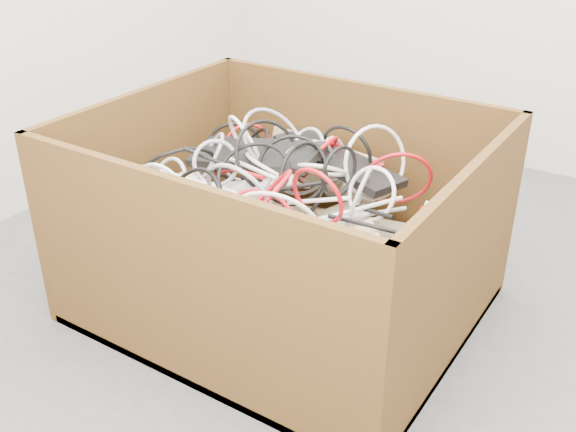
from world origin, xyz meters
The scene contains 8 objects.
ground centered at (0.00, 0.00, 0.00)m, with size 3.00×3.00×0.00m, color #4A4A4C.
cardboard_box centered at (-0.30, 0.02, 0.16)m, with size 1.09×0.91×0.60m.
keyboard_pile centered at (-0.28, 0.03, 0.28)m, with size 0.90×0.84×0.39m.
mice_scatter centered at (-0.30, -0.03, 0.35)m, with size 0.86×0.61×0.17m.
power_strip_left centered at (-0.47, -0.02, 0.35)m, with size 0.29×0.05×0.04m, color silver.
power_strip_right centered at (-0.42, -0.10, 0.32)m, with size 0.29×0.06×0.04m, color silver.
vga_plug centered at (-0.06, -0.11, 0.35)m, with size 0.04×0.04×0.02m, color #0C30BE.
cable_tangle centered at (-0.35, 0.02, 0.40)m, with size 0.91×0.78×0.41m.
Camera 1 is at (0.67, -1.43, 1.22)m, focal length 42.05 mm.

